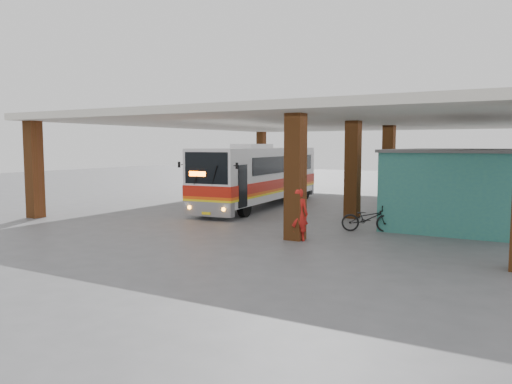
{
  "coord_description": "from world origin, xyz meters",
  "views": [
    {
      "loc": [
        10.31,
        -18.51,
        3.26
      ],
      "look_at": [
        -0.28,
        0.0,
        1.26
      ],
      "focal_mm": 35.0,
      "sensor_mm": 36.0,
      "label": 1
    }
  ],
  "objects": [
    {
      "name": "red_chair",
      "position": [
        4.39,
        7.21,
        0.36
      ],
      "size": [
        0.43,
        0.43,
        0.78
      ],
      "rotation": [
        0.0,
        0.0,
        -0.05
      ],
      "color": "red",
      "rests_on": "ground"
    },
    {
      "name": "pedestrian",
      "position": [
        3.18,
        -3.13,
        0.91
      ],
      "size": [
        0.76,
        0.6,
        1.82
      ],
      "primitive_type": "imported",
      "rotation": [
        0.0,
        0.0,
        3.41
      ],
      "color": "red",
      "rests_on": "ground"
    },
    {
      "name": "canopy_roof",
      "position": [
        0.5,
        6.5,
        4.5
      ],
      "size": [
        21.0,
        23.0,
        0.3
      ],
      "primitive_type": "cube",
      "color": "silver",
      "rests_on": "brick_columns"
    },
    {
      "name": "brick_columns",
      "position": [
        1.43,
        5.0,
        2.17
      ],
      "size": [
        20.1,
        21.6,
        4.35
      ],
      "color": "brown",
      "rests_on": "ground"
    },
    {
      "name": "coach_bus",
      "position": [
        -2.7,
        4.63,
        1.66
      ],
      "size": [
        3.44,
        11.6,
        3.33
      ],
      "rotation": [
        0.0,
        0.0,
        0.09
      ],
      "color": "silver",
      "rests_on": "ground"
    },
    {
      "name": "motorcycle",
      "position": [
        4.7,
        -0.18,
        0.51
      ],
      "size": [
        2.06,
        1.35,
        1.02
      ],
      "primitive_type": "imported",
      "rotation": [
        0.0,
        0.0,
        1.95
      ],
      "color": "black",
      "rests_on": "ground"
    },
    {
      "name": "ground",
      "position": [
        0.0,
        0.0,
        0.0
      ],
      "size": [
        90.0,
        90.0,
        0.0
      ],
      "primitive_type": "plane",
      "color": "#515154",
      "rests_on": "ground"
    },
    {
      "name": "shop_building",
      "position": [
        7.49,
        4.0,
        1.56
      ],
      "size": [
        5.2,
        8.2,
        3.11
      ],
      "color": "#2B6C6C",
      "rests_on": "ground"
    }
  ]
}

